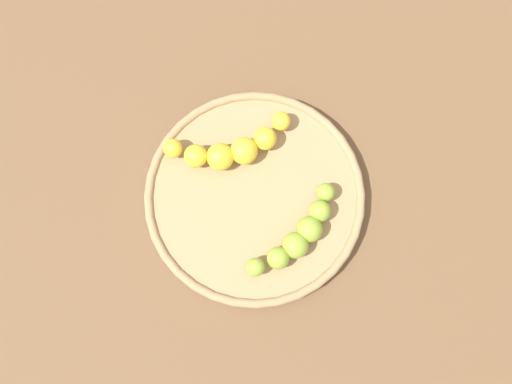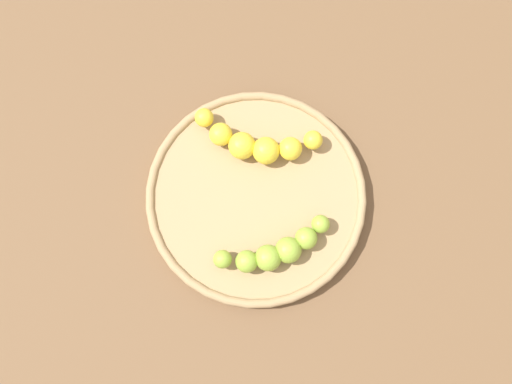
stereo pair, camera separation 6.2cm
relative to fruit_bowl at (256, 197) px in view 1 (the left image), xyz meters
name	(u,v)px [view 1 (the left image)]	position (x,y,z in m)	size (l,w,h in m)	color
ground_plane	(256,199)	(0.00, 0.00, -0.01)	(2.40, 2.40, 0.00)	brown
fruit_bowl	(256,197)	(0.00, 0.00, 0.00)	(0.25, 0.25, 0.02)	#A08259
banana_yellow	(232,148)	(0.03, -0.05, 0.02)	(0.14, 0.07, 0.03)	yellow
banana_green	(301,235)	(-0.05, 0.05, 0.02)	(0.10, 0.10, 0.03)	#8CAD38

